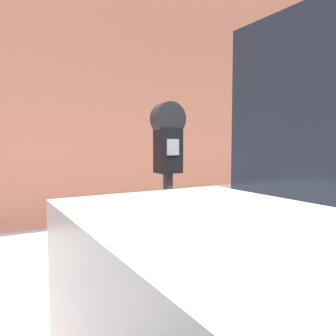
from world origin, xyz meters
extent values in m
cube|color=#BCB7AD|center=(0.00, 2.20, 0.07)|extent=(24.00, 2.80, 0.14)
cube|color=#935642|center=(0.00, 4.47, 2.71)|extent=(24.00, 0.30, 5.42)
cylinder|color=#2D2D30|center=(0.10, 1.13, 0.62)|extent=(0.07, 0.07, 0.95)
cube|color=black|center=(0.10, 1.13, 1.25)|extent=(0.17, 0.13, 0.31)
cube|color=gray|center=(0.10, 1.06, 1.27)|extent=(0.09, 0.01, 0.11)
cylinder|color=black|center=(0.10, 1.13, 1.47)|extent=(0.23, 0.11, 0.23)
camera|label=1|loc=(-0.97, -0.88, 1.30)|focal=35.00mm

